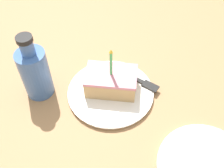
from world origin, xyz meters
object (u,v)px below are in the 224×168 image
plate (112,92)px  cake_slice (111,81)px  fork (133,78)px  bottle (35,72)px

plate → cake_slice: 0.04m
plate → fork: fork is taller
cake_slice → fork: 0.08m
fork → cake_slice: bearing=126.7°
plate → bottle: bearing=93.3°
fork → bottle: bearing=104.2°
cake_slice → fork: size_ratio=0.82×
plate → fork: bearing=-46.0°
plate → cake_slice: cake_slice is taller
cake_slice → bottle: (-0.02, 0.20, 0.03)m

